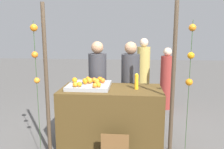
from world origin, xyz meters
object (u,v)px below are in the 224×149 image
object	(u,v)px
orange_1	(75,80)
vendor_left	(98,89)
juice_bottle	(136,82)
chalkboard_sign	(115,149)
stall_counter	(111,116)
vendor_right	(130,90)
orange_0	(80,84)

from	to	relation	value
orange_1	vendor_left	bearing A→B (deg)	58.99
juice_bottle	vendor_left	bearing A→B (deg)	138.65
chalkboard_sign	vendor_left	bearing A→B (deg)	108.89
stall_counter	vendor_right	world-z (taller)	vendor_right
juice_bottle	chalkboard_sign	world-z (taller)	juice_bottle
orange_0	chalkboard_sign	xyz separation A→B (m)	(0.59, -0.45, -0.82)
chalkboard_sign	vendor_left	size ratio (longest dim) A/B	0.28
orange_0	vendor_left	distance (m)	0.85
orange_1	vendor_left	xyz separation A→B (m)	(0.31, 0.51, -0.27)
orange_0	vendor_right	size ratio (longest dim) A/B	0.05
vendor_left	orange_0	bearing A→B (deg)	-101.58
vendor_left	juice_bottle	bearing A→B (deg)	-41.35
orange_0	vendor_left	size ratio (longest dim) A/B	0.05
stall_counter	juice_bottle	xyz separation A→B (m)	(0.40, -0.01, 0.59)
vendor_left	vendor_right	bearing A→B (deg)	-3.07
orange_0	chalkboard_sign	bearing A→B (deg)	-37.42
orange_1	vendor_right	xyz separation A→B (m)	(0.93, 0.48, -0.27)
vendor_left	vendor_right	xyz separation A→B (m)	(0.62, -0.03, -0.00)
orange_0	stall_counter	bearing A→B (deg)	19.71
stall_counter	orange_1	world-z (taller)	orange_1
vendor_left	orange_1	bearing A→B (deg)	-121.01
stall_counter	vendor_right	xyz separation A→B (m)	(0.30, 0.59, 0.31)
stall_counter	orange_0	xyz separation A→B (m)	(-0.48, -0.17, 0.57)
stall_counter	orange_1	distance (m)	0.86
juice_bottle	chalkboard_sign	size ratio (longest dim) A/B	0.55
chalkboard_sign	vendor_left	distance (m)	1.43
stall_counter	orange_1	bearing A→B (deg)	170.36
chalkboard_sign	vendor_left	xyz separation A→B (m)	(-0.42, 1.24, 0.56)
stall_counter	orange_0	distance (m)	0.76
orange_1	vendor_left	size ratio (longest dim) A/B	0.05
juice_bottle	vendor_right	world-z (taller)	vendor_right
orange_1	vendor_right	distance (m)	1.08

